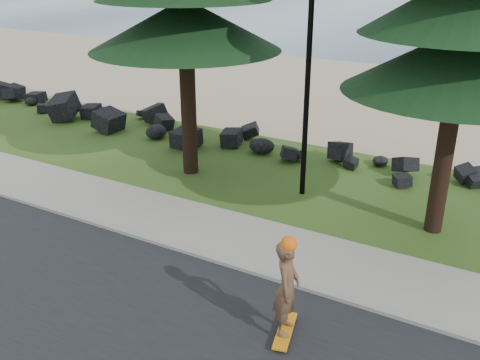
{
  "coord_description": "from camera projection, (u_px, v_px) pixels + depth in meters",
  "views": [
    {
      "loc": [
        5.02,
        -9.09,
        6.02
      ],
      "look_at": [
        -0.12,
        0.0,
        1.55
      ],
      "focal_mm": 40.0,
      "sensor_mm": 36.0,
      "label": 1
    }
  ],
  "objects": [
    {
      "name": "sidewalk",
      "position": [
        249.0,
        240.0,
        12.06
      ],
      "size": [
        160.0,
        2.0,
        0.08
      ],
      "primitive_type": "cube",
      "color": "gray",
      "rests_on": "ground"
    },
    {
      "name": "lamp_post",
      "position": [
        310.0,
        37.0,
        12.85
      ],
      "size": [
        0.25,
        0.14,
        8.14
      ],
      "color": "black",
      "rests_on": "ground"
    },
    {
      "name": "seawall_boulders",
      "position": [
        333.0,
        165.0,
        16.4
      ],
      "size": [
        60.0,
        2.4,
        1.1
      ],
      "primitive_type": null,
      "color": "black",
      "rests_on": "ground"
    },
    {
      "name": "kerb",
      "position": [
        224.0,
        262.0,
        11.18
      ],
      "size": [
        160.0,
        0.2,
        0.1
      ],
      "primitive_type": "cube",
      "color": "gray",
      "rests_on": "ground"
    },
    {
      "name": "skateboarder",
      "position": [
        287.0,
        288.0,
        8.74
      ],
      "size": [
        0.54,
        1.05,
        1.89
      ],
      "rotation": [
        0.0,
        0.0,
        1.81
      ],
      "color": "orange",
      "rests_on": "ground"
    },
    {
      "name": "ground",
      "position": [
        245.0,
        245.0,
        11.92
      ],
      "size": [
        160.0,
        160.0,
        0.0
      ],
      "primitive_type": "plane",
      "color": "#334C17",
      "rests_on": "ground"
    },
    {
      "name": "beach_sand",
      "position": [
        404.0,
        100.0,
        23.52
      ],
      "size": [
        160.0,
        15.0,
        0.01
      ],
      "primitive_type": "cube",
      "color": "tan",
      "rests_on": "ground"
    }
  ]
}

